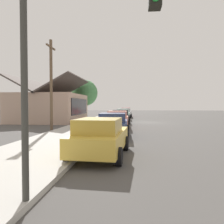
# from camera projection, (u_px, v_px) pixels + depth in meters

# --- Properties ---
(ground_plane) EXTENTS (120.00, 120.00, 0.00)m
(ground_plane) POSITION_uv_depth(u_px,v_px,m) (145.00, 122.00, 26.62)
(ground_plane) COLOR #4C4947
(sidewalk_curb) EXTENTS (60.00, 4.20, 0.16)m
(sidewalk_curb) POSITION_uv_depth(u_px,v_px,m) (100.00, 121.00, 27.17)
(sidewalk_curb) COLOR #B2AFA8
(sidewalk_curb) RESTS_ON ground
(car_mustard) EXTENTS (4.41, 2.24, 1.59)m
(car_mustard) POSITION_uv_depth(u_px,v_px,m) (101.00, 137.00, 8.93)
(car_mustard) COLOR gold
(car_mustard) RESTS_ON ground
(car_navy) EXTENTS (4.53, 2.18, 1.59)m
(car_navy) POSITION_uv_depth(u_px,v_px,m) (113.00, 124.00, 14.63)
(car_navy) COLOR navy
(car_navy) RESTS_ON ground
(car_coral) EXTENTS (4.93, 2.16, 1.59)m
(car_coral) POSITION_uv_depth(u_px,v_px,m) (118.00, 119.00, 19.83)
(car_coral) COLOR #EA8C75
(car_coral) RESTS_ON ground
(car_charcoal) EXTENTS (4.52, 2.22, 1.59)m
(car_charcoal) POSITION_uv_depth(u_px,v_px,m) (121.00, 116.00, 25.24)
(car_charcoal) COLOR #2D3035
(car_charcoal) RESTS_ON ground
(car_seafoam) EXTENTS (4.41, 1.97, 1.59)m
(car_seafoam) POSITION_uv_depth(u_px,v_px,m) (123.00, 114.00, 30.59)
(car_seafoam) COLOR #9ED1BC
(car_seafoam) RESTS_ON ground
(car_silver) EXTENTS (4.90, 2.10, 1.59)m
(car_silver) POSITION_uv_depth(u_px,v_px,m) (126.00, 113.00, 36.23)
(car_silver) COLOR silver
(car_silver) RESTS_ON ground
(car_cherry) EXTENTS (4.81, 2.20, 1.59)m
(car_cherry) POSITION_uv_depth(u_px,v_px,m) (126.00, 112.00, 41.50)
(car_cherry) COLOR red
(car_cherry) RESTS_ON ground
(storefront_building) EXTENTS (10.01, 7.91, 5.65)m
(storefront_building) POSITION_uv_depth(u_px,v_px,m) (51.00, 107.00, 27.90)
(storefront_building) COLOR tan
(storefront_building) RESTS_ON ground
(shade_tree) EXTENTS (4.15, 4.15, 6.13)m
(shade_tree) POSITION_uv_depth(u_px,v_px,m) (85.00, 93.00, 34.58)
(shade_tree) COLOR brown
(shade_tree) RESTS_ON ground
(traffic_light_main) EXTENTS (0.37, 2.79, 5.20)m
(traffic_light_main) POSITION_uv_depth(u_px,v_px,m) (75.00, 35.00, 4.27)
(traffic_light_main) COLOR #383833
(traffic_light_main) RESTS_ON ground
(utility_pole_wooden) EXTENTS (1.80, 0.24, 7.50)m
(utility_pole_wooden) POSITION_uv_depth(u_px,v_px,m) (51.00, 83.00, 18.04)
(utility_pole_wooden) COLOR brown
(utility_pole_wooden) RESTS_ON ground
(fire_hydrant_red) EXTENTS (0.22, 0.22, 0.71)m
(fire_hydrant_red) POSITION_uv_depth(u_px,v_px,m) (100.00, 124.00, 18.22)
(fire_hydrant_red) COLOR red
(fire_hydrant_red) RESTS_ON sidewalk_curb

